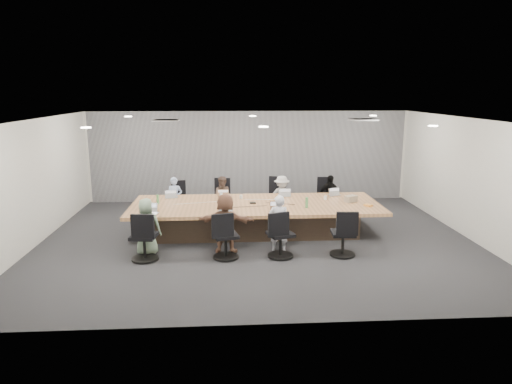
{
  "coord_description": "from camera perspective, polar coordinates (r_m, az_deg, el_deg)",
  "views": [
    {
      "loc": [
        -0.66,
        -10.21,
        3.42
      ],
      "look_at": [
        0.0,
        0.4,
        1.05
      ],
      "focal_mm": 32.0,
      "sensor_mm": 36.0,
      "label": 1
    }
  ],
  "objects": [
    {
      "name": "laptop_4",
      "position": [
        10.41,
        -13.05,
        -2.64
      ],
      "size": [
        0.36,
        0.27,
        0.02
      ],
      "primitive_type": "cube",
      "rotation": [
        0.0,
        0.0,
        -0.15
      ],
      "color": "#B2B2B7",
      "rests_on": "conference_table"
    },
    {
      "name": "laptop_6",
      "position": [
        10.32,
        2.53,
        -2.45
      ],
      "size": [
        0.31,
        0.23,
        0.02
      ],
      "primitive_type": "cube",
      "rotation": [
        0.0,
        0.0,
        0.09
      ],
      "color": "#8C6647",
      "rests_on": "conference_table"
    },
    {
      "name": "wall_front",
      "position": [
        6.56,
        2.41,
        -5.38
      ],
      "size": [
        10.0,
        0.0,
        2.8
      ],
      "primitive_type": "cube",
      "rotation": [
        -1.57,
        0.0,
        0.0
      ],
      "color": "beige",
      "rests_on": "ground"
    },
    {
      "name": "chair_6",
      "position": [
        9.56,
        3.08,
        -5.74
      ],
      "size": [
        0.72,
        0.72,
        0.84
      ],
      "primitive_type": null,
      "rotation": [
        0.0,
        0.0,
        0.31
      ],
      "color": "black",
      "rests_on": "ground"
    },
    {
      "name": "stapler",
      "position": [
        10.46,
        2.33,
        -2.12
      ],
      "size": [
        0.17,
        0.1,
        0.06
      ],
      "primitive_type": "cube",
      "rotation": [
        0.0,
        0.0,
        -0.39
      ],
      "color": "black",
      "rests_on": "conference_table"
    },
    {
      "name": "bottle_green_left",
      "position": [
        11.26,
        -12.18,
        -0.9
      ],
      "size": [
        0.08,
        0.08,
        0.23
      ],
      "primitive_type": "cylinder",
      "rotation": [
        0.0,
        0.0,
        0.26
      ],
      "color": "#4B8D4C",
      "rests_on": "conference_table"
    },
    {
      "name": "cup_white_far",
      "position": [
        11.56,
        -1.88,
        -0.6
      ],
      "size": [
        0.09,
        0.09,
        0.09
      ],
      "primitive_type": "cylinder",
      "rotation": [
        0.0,
        0.0,
        0.16
      ],
      "color": "white",
      "rests_on": "conference_table"
    },
    {
      "name": "canvas_bag",
      "position": [
        11.45,
        11.77,
        -0.84
      ],
      "size": [
        0.34,
        0.3,
        0.16
      ],
      "primitive_type": "cube",
      "rotation": [
        0.0,
        0.0,
        0.54
      ],
      "color": "gray",
      "rests_on": "conference_table"
    },
    {
      "name": "chair_5",
      "position": [
        9.5,
        -3.82,
        -5.9
      ],
      "size": [
        0.68,
        0.68,
        0.83
      ],
      "primitive_type": null,
      "rotation": [
        0.0,
        0.0,
        0.25
      ],
      "color": "black",
      "rests_on": "ground"
    },
    {
      "name": "laptop_3",
      "position": [
        12.14,
        9.75,
        -0.33
      ],
      "size": [
        0.33,
        0.26,
        0.02
      ],
      "primitive_type": "cube",
      "rotation": [
        0.0,
        0.0,
        3.4
      ],
      "color": "#B2B2B7",
      "rests_on": "conference_table"
    },
    {
      "name": "bottle_clear",
      "position": [
        11.31,
        -4.38,
        -0.55
      ],
      "size": [
        0.09,
        0.09,
        0.24
      ],
      "primitive_type": "cylinder",
      "rotation": [
        0.0,
        0.0,
        0.37
      ],
      "color": "silver",
      "rests_on": "conference_table"
    },
    {
      "name": "chair_0",
      "position": [
        12.86,
        -9.92,
        -1.36
      ],
      "size": [
        0.59,
        0.59,
        0.73
      ],
      "primitive_type": null,
      "rotation": [
        0.0,
        0.0,
        3.37
      ],
      "color": "black",
      "rests_on": "ground"
    },
    {
      "name": "wall_right",
      "position": [
        11.85,
        25.05,
        1.56
      ],
      "size": [
        0.0,
        8.0,
        2.8
      ],
      "primitive_type": "cube",
      "rotation": [
        1.57,
        0.0,
        -1.57
      ],
      "color": "beige",
      "rests_on": "ground"
    },
    {
      "name": "chair_3",
      "position": [
        13.07,
        8.8,
        -0.89
      ],
      "size": [
        0.58,
        0.58,
        0.82
      ],
      "primitive_type": null,
      "rotation": [
        0.0,
        0.0,
        3.09
      ],
      "color": "black",
      "rests_on": "ground"
    },
    {
      "name": "chair_1",
      "position": [
        12.77,
        -4.05,
        -1.08
      ],
      "size": [
        0.64,
        0.64,
        0.83
      ],
      "primitive_type": null,
      "rotation": [
        0.0,
        0.0,
        2.98
      ],
      "color": "black",
      "rests_on": "ground"
    },
    {
      "name": "wall_left",
      "position": [
        11.27,
        -26.13,
        0.95
      ],
      "size": [
        0.0,
        8.0,
        2.8
      ],
      "primitive_type": "cube",
      "rotation": [
        1.57,
        0.0,
        1.57
      ],
      "color": "beige",
      "rests_on": "ground"
    },
    {
      "name": "person_5",
      "position": [
        9.76,
        -3.83,
        -3.92
      ],
      "size": [
        1.26,
        0.55,
        1.31
      ],
      "primitive_type": "imported",
      "rotation": [
        0.0,
        0.0,
        3.0
      ],
      "color": "brown",
      "rests_on": "ground"
    },
    {
      "name": "snack_packet",
      "position": [
        11.14,
        13.85,
        -1.62
      ],
      "size": [
        0.21,
        0.22,
        0.04
      ],
      "primitive_type": "cube",
      "rotation": [
        0.0,
        0.0,
        -0.86
      ],
      "color": "orange",
      "rests_on": "conference_table"
    },
    {
      "name": "mic_right",
      "position": [
        11.06,
        -0.42,
        -1.37
      ],
      "size": [
        0.15,
        0.1,
        0.03
      ],
      "primitive_type": "cube",
      "rotation": [
        0.0,
        0.0,
        0.03
      ],
      "color": "black",
      "rests_on": "conference_table"
    },
    {
      "name": "cup_white_near",
      "position": [
        11.57,
        8.66,
        -0.73
      ],
      "size": [
        0.08,
        0.08,
        0.09
      ],
      "primitive_type": "cylinder",
      "rotation": [
        0.0,
        0.0,
        0.11
      ],
      "color": "white",
      "rests_on": "conference_table"
    },
    {
      "name": "conference_table",
      "position": [
        11.15,
        -0.03,
        -3.14
      ],
      "size": [
        6.0,
        2.2,
        0.74
      ],
      "color": "#3F2F24",
      "rests_on": "ground"
    },
    {
      "name": "mug_brown",
      "position": [
        10.96,
        -13.87,
        -1.64
      ],
      "size": [
        0.12,
        0.12,
        0.12
      ],
      "primitive_type": "cylinder",
      "rotation": [
        0.0,
        0.0,
        0.28
      ],
      "color": "brown",
      "rests_on": "conference_table"
    },
    {
      "name": "mic_left",
      "position": [
        10.61,
        -4.26,
        -2.02
      ],
      "size": [
        0.15,
        0.1,
        0.03
      ],
      "primitive_type": "cube",
      "rotation": [
        0.0,
        0.0,
        -0.06
      ],
      "color": "black",
      "rests_on": "conference_table"
    },
    {
      "name": "person_3",
      "position": [
        12.7,
        9.16,
        -0.5
      ],
      "size": [
        0.73,
        0.41,
        1.17
      ],
      "primitive_type": "imported",
      "rotation": [
        0.0,
        0.0,
        6.47
      ],
      "color": "black",
      "rests_on": "ground"
    },
    {
      "name": "person_2",
      "position": [
        12.47,
        3.22,
        -0.6
      ],
      "size": [
        0.82,
        0.56,
        1.16
      ],
      "primitive_type": "imported",
      "rotation": [
        0.0,
        0.0,
        6.47
      ],
      "color": "#A8A8A8",
      "rests_on": "ground"
    },
    {
      "name": "person_4",
      "position": [
        9.92,
        -13.51,
        -4.23
      ],
      "size": [
        0.6,
        0.39,
        1.22
      ],
      "primitive_type": "imported",
      "rotation": [
        0.0,
        0.0,
        3.13
      ],
      "color": "gray",
      "rests_on": "ground"
    },
    {
      "name": "floor",
      "position": [
        10.79,
        0.13,
        -5.92
      ],
      "size": [
        10.0,
        8.0,
        0.0
      ],
      "primitive_type": "cube",
      "color": "#2B2C2F",
      "rests_on": "ground"
    },
    {
      "name": "bottle_green_right",
      "position": [
        10.71,
        6.36,
        -1.32
      ],
      "size": [
        0.09,
        0.09,
        0.25
      ],
      "primitive_type": "cylinder",
      "rotation": [
        0.0,
        0.0,
        0.39
      ],
      "color": "#4B8D4C",
      "rests_on": "conference_table"
    },
    {
      "name": "laptop_0",
      "position": [
        11.9,
        -10.45,
        -0.61
      ],
      "size": [
        0.31,
        0.23,
        0.02
      ],
      "primitive_type": "cube",
      "rotation": [
        0.0,
        0.0,
        3.24
      ],
      "color": "#B2B2B7",
      "rests_on": "conference_table"
    },
    {
      "name": "wall_back",
      "position": [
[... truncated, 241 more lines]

